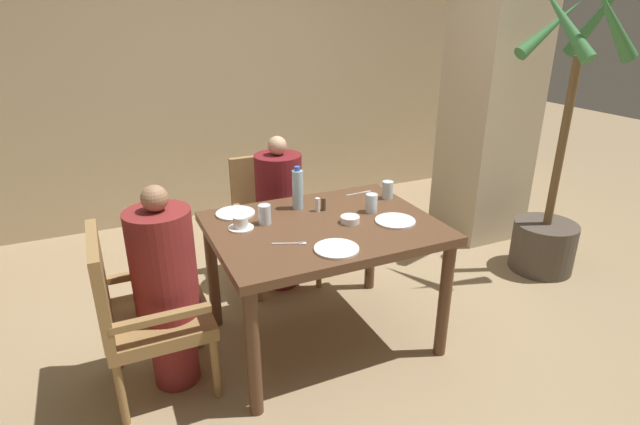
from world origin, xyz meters
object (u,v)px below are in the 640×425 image
Objects in this scene: plate_main_right at (395,221)px; bowl_small at (350,220)px; chair_far_side at (273,216)px; glass_tall_near at (388,190)px; plate_main_left at (235,213)px; diner_in_left_chair at (166,287)px; glass_tall_far at (371,203)px; diner_in_far_chair at (279,212)px; teacup_with_saucer at (241,223)px; plate_dessert_center at (336,249)px; chair_left_side at (139,309)px; water_bottle at (298,189)px; glass_tall_mid at (265,215)px; potted_palm at (551,198)px.

plate_main_right is 2.11× the size of bowl_small.
chair_far_side reaches higher than plate_main_right.
chair_far_side is 0.92m from glass_tall_near.
plate_main_left is 0.96m from glass_tall_near.
glass_tall_far is (1.20, 0.04, 0.25)m from diner_in_left_chair.
diner_in_far_chair is at bearing 135.41° from glass_tall_near.
diner_in_far_chair is 7.91× the size of teacup_with_saucer.
plate_dessert_center is 1.63× the size of teacup_with_saucer.
teacup_with_saucer is (0.44, 0.13, 0.22)m from diner_in_left_chair.
glass_tall_near is at bearing 40.40° from plate_dessert_center.
plate_main_right is at bearing -5.87° from chair_left_side.
water_bottle reaches higher than glass_tall_mid.
plate_main_left is 0.39m from water_bottle.
chair_left_side is 0.82× the size of diner_in_far_chair.
water_bottle is at bearing 134.90° from plate_main_right.
chair_left_side is 1.60m from glass_tall_near.
chair_far_side is 0.72m from water_bottle.
potted_palm is 1.56m from plate_main_right.
plate_main_left is at bearing -136.38° from diner_in_far_chair.
bowl_small is (1.16, -0.05, 0.30)m from chair_left_side.
diner_in_left_chair is at bearing 177.29° from bowl_small.
plate_dessert_center is at bearing -139.60° from glass_tall_near.
potted_palm reaches higher than teacup_with_saucer.
chair_far_side is at bearing 86.25° from plate_dessert_center.
chair_left_side is 8.35× the size of bowl_small.
chair_far_side is 0.96m from glass_tall_far.
glass_tall_near is (0.54, -0.67, 0.34)m from chair_far_side.
chair_left_side is 8.09× the size of glass_tall_near.
plate_dessert_center is 2.11× the size of bowl_small.
bowl_small is 0.41× the size of water_bottle.
diner_in_left_chair is at bearing -161.63° from water_bottle.
diner_in_far_chair reaches higher than teacup_with_saucer.
potted_palm is at bearing -18.02° from diner_in_far_chair.
teacup_with_saucer is (-0.03, -0.21, 0.02)m from plate_main_left.
teacup_with_saucer is 0.53× the size of water_bottle.
water_bottle is at bearing 175.14° from potted_palm.
diner_in_far_chair is 0.60m from plate_main_left.
bowl_small is at bearing -79.72° from diner_in_far_chair.
diner_in_left_chair is at bearing -135.05° from chair_far_side.
potted_palm reaches higher than glass_tall_far.
teacup_with_saucer is at bearing 173.56° from glass_tall_far.
plate_dessert_center is (-0.08, -1.05, 0.21)m from diner_in_far_chair.
diner_in_far_chair is at bearing 84.80° from water_bottle.
chair_left_side is 3.97× the size of plate_dessert_center.
plate_main_right is 0.86m from teacup_with_saucer.
plate_dessert_center is at bearing -93.75° from chair_far_side.
chair_left_side is 3.97× the size of plate_main_left.
diner_in_far_chair is at bearing 54.04° from teacup_with_saucer.
glass_tall_near is 1.00× the size of glass_tall_mid.
chair_left_side is 1.09m from water_bottle.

